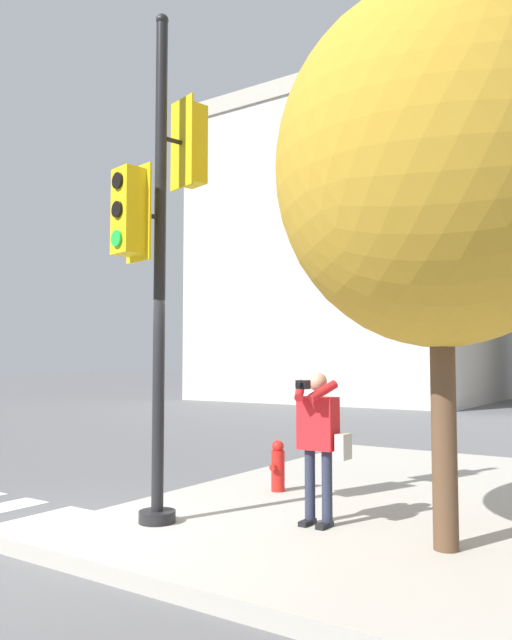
% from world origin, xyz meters
% --- Properties ---
extents(ground_plane, '(160.00, 160.00, 0.00)m').
position_xyz_m(ground_plane, '(0.00, 0.00, 0.00)').
color(ground_plane, '#5B5B5E').
extents(traffic_signal_pole, '(0.55, 1.12, 5.53)m').
position_xyz_m(traffic_signal_pole, '(0.45, 0.75, 3.31)').
color(traffic_signal_pole, black).
rests_on(traffic_signal_pole, sidewalk_corner).
extents(person_photographer, '(0.58, 0.54, 1.57)m').
position_xyz_m(person_photographer, '(1.92, 1.60, 1.09)').
color(person_photographer, black).
rests_on(person_photographer, sidewalk_corner).
extents(street_tree, '(3.06, 3.06, 5.18)m').
position_xyz_m(street_tree, '(3.26, 1.50, 3.64)').
color(street_tree, brown).
rests_on(street_tree, sidewalk_corner).
extents(fire_hydrant, '(0.18, 0.24, 0.66)m').
position_xyz_m(fire_hydrant, '(0.66, 2.80, 0.48)').
color(fire_hydrant, red).
rests_on(fire_hydrant, sidewalk_corner).
extents(building_left, '(13.22, 11.09, 14.47)m').
position_xyz_m(building_left, '(-8.35, 24.31, 7.25)').
color(building_left, beige).
rests_on(building_left, ground_plane).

